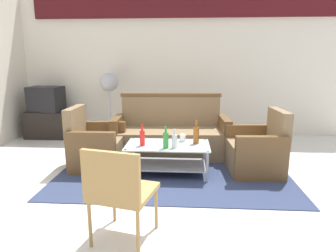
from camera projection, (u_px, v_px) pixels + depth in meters
ground_plane at (175, 199)px, 3.26m from camera, size 14.00×14.00×0.00m
wall_back at (182, 61)px, 5.91m from camera, size 6.52×0.19×2.80m
rug at (174, 170)px, 4.12m from camera, size 3.07×2.15×0.01m
couch at (171, 136)px, 4.72m from camera, size 1.83×0.82×0.96m
armchair_left at (96, 147)px, 4.22m from camera, size 0.71×0.76×0.85m
armchair_right at (257, 152)px, 4.00m from camera, size 0.74×0.80×0.85m
coffee_table at (168, 154)px, 3.93m from camera, size 1.10×0.60×0.40m
bottle_clear at (174, 141)px, 3.73m from camera, size 0.07×0.07×0.25m
bottle_green at (166, 140)px, 3.72m from camera, size 0.07×0.07×0.28m
bottle_red at (142, 138)px, 3.83m from camera, size 0.07×0.07×0.28m
bottle_brown at (196, 135)px, 3.92m from camera, size 0.08×0.08×0.32m
cup at (183, 138)px, 4.04m from camera, size 0.08×0.08×0.10m
tv_stand at (48, 124)px, 5.84m from camera, size 0.80×0.50×0.52m
television at (46, 99)px, 5.74m from camera, size 0.63×0.49×0.48m
pedestal_fan at (109, 86)px, 5.65m from camera, size 0.36×0.36×1.27m
wicker_chair at (119, 188)px, 2.37m from camera, size 0.58×0.58×0.84m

